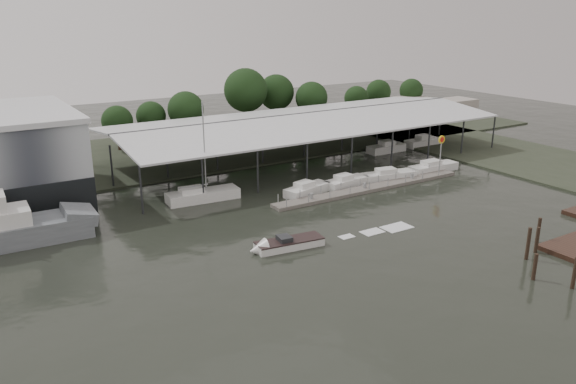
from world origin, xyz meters
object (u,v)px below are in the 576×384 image
shell_fuel_sign (441,147)px  speedboat_underway (284,245)px  white_sailboat (202,195)px  grey_trawler (0,230)px

shell_fuel_sign → speedboat_underway: shell_fuel_sign is taller
shell_fuel_sign → white_sailboat: (-31.61, 7.33, -3.28)m
shell_fuel_sign → speedboat_underway: (-30.93, -9.86, -3.53)m
grey_trawler → white_sailboat: white_sailboat is taller
shell_fuel_sign → grey_trawler: grey_trawler is taller
grey_trawler → white_sailboat: bearing=8.1°
shell_fuel_sign → grey_trawler: 53.49m
white_sailboat → speedboat_underway: 17.21m
grey_trawler → speedboat_underway: 26.77m
white_sailboat → shell_fuel_sign: bearing=-8.3°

